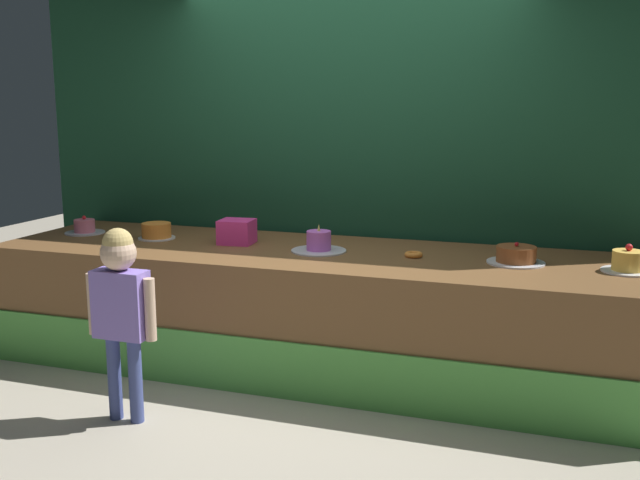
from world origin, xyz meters
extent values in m
plane|color=#BCB29E|center=(0.00, 0.00, 0.00)|extent=(12.00, 12.00, 0.00)
cube|color=brown|center=(0.00, 0.58, 0.39)|extent=(4.35, 1.16, 0.78)
cube|color=#59B24C|center=(0.00, -0.01, 0.18)|extent=(4.35, 0.02, 0.35)
cube|color=#19472D|center=(0.00, 1.26, 1.53)|extent=(4.99, 0.08, 3.06)
cylinder|color=#3F4C8C|center=(-0.80, -0.56, 0.24)|extent=(0.07, 0.07, 0.48)
cylinder|color=#3F4C8C|center=(-0.67, -0.56, 0.24)|extent=(0.07, 0.07, 0.48)
cube|color=#8C72D8|center=(-0.74, -0.56, 0.66)|extent=(0.30, 0.13, 0.37)
cylinder|color=beige|center=(-0.91, -0.56, 0.65)|extent=(0.06, 0.06, 0.34)
cylinder|color=beige|center=(-0.56, -0.56, 0.65)|extent=(0.06, 0.06, 0.34)
sphere|color=beige|center=(-0.74, -0.56, 0.94)|extent=(0.19, 0.19, 0.19)
sphere|color=tan|center=(-0.74, -0.56, 1.00)|extent=(0.16, 0.16, 0.16)
cube|color=#F63B9C|center=(-0.62, 0.64, 0.86)|extent=(0.24, 0.22, 0.16)
torus|color=orange|center=(0.62, 0.60, 0.80)|extent=(0.11, 0.11, 0.03)
cylinder|color=silver|center=(-1.85, 0.64, 0.78)|extent=(0.29, 0.29, 0.01)
cylinder|color=pink|center=(-1.85, 0.64, 0.84)|extent=(0.15, 0.15, 0.09)
sphere|color=red|center=(-1.85, 0.64, 0.90)|extent=(0.03, 0.03, 0.03)
cylinder|color=silver|center=(-1.23, 0.62, 0.78)|extent=(0.26, 0.26, 0.01)
cylinder|color=orange|center=(-1.23, 0.62, 0.84)|extent=(0.21, 0.21, 0.10)
cylinder|color=silver|center=(0.00, 0.57, 0.78)|extent=(0.36, 0.36, 0.01)
cylinder|color=#CC66D8|center=(0.00, 0.57, 0.85)|extent=(0.16, 0.16, 0.12)
cone|color=#F2E566|center=(0.00, 0.57, 0.94)|extent=(0.02, 0.02, 0.05)
cylinder|color=silver|center=(1.23, 0.62, 0.78)|extent=(0.34, 0.34, 0.01)
cylinder|color=brown|center=(1.23, 0.62, 0.84)|extent=(0.24, 0.24, 0.09)
sphere|color=red|center=(1.23, 0.62, 0.90)|extent=(0.03, 0.03, 0.03)
cylinder|color=white|center=(1.85, 0.59, 0.78)|extent=(0.29, 0.29, 0.01)
cylinder|color=#F2BF4C|center=(1.85, 0.59, 0.85)|extent=(0.17, 0.17, 0.11)
sphere|color=red|center=(1.85, 0.59, 0.92)|extent=(0.04, 0.04, 0.04)
camera|label=1|loc=(1.48, -3.75, 1.73)|focal=40.52mm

